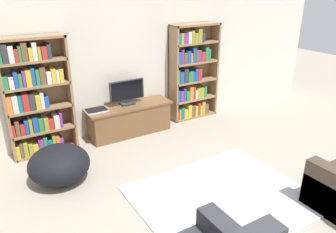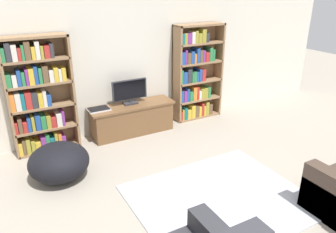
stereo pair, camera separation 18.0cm
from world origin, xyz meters
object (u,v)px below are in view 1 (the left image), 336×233
Objects in this scene: beanbag_ottoman at (59,164)px; bookshelf_right at (191,74)px; tv_stand at (130,119)px; television at (127,92)px; laptop at (96,110)px; bookshelf_left at (35,98)px.

bookshelf_right is at bearing 19.22° from beanbag_ottoman.
television reaches higher than tv_stand.
bookshelf_left is at bearing 175.03° from laptop.
beanbag_ottoman is at bearing -133.90° from laptop.
bookshelf_left is at bearing 175.85° from tv_stand.
bookshelf_right is at bearing 2.33° from laptop.
tv_stand is 0.63m from laptop.
bookshelf_left is 1.20× the size of tv_stand.
bookshelf_right reaches higher than television.
bookshelf_left and bookshelf_right have the same top height.
laptop is (0.88, -0.08, -0.34)m from bookshelf_left.
laptop is (-0.56, -0.03, -0.21)m from television.
beanbag_ottoman is (-2.76, -0.96, -0.61)m from bookshelf_right.
bookshelf_right is at bearing 4.52° from tv_stand.
television reaches higher than beanbag_ottoman.
beanbag_ottoman is (-0.85, -0.88, -0.29)m from laptop.
bookshelf_right reaches higher than laptop.
tv_stand is at bearing -2.87° from laptop.
bookshelf_right is at bearing 2.17° from television.
bookshelf_right is 2.89× the size of television.
tv_stand is 1.86× the size of beanbag_ottoman.
tv_stand reaches higher than beanbag_ottoman.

